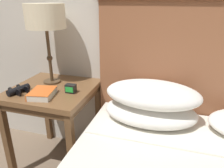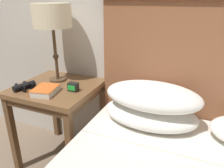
{
  "view_description": "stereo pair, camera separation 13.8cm",
  "coord_description": "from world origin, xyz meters",
  "px_view_note": "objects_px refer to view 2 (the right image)",
  "views": [
    {
      "loc": [
        0.33,
        -0.69,
        1.27
      ],
      "look_at": [
        -0.04,
        0.54,
        0.76
      ],
      "focal_mm": 35.0,
      "sensor_mm": 36.0,
      "label": 1
    },
    {
      "loc": [
        0.46,
        -0.64,
        1.27
      ],
      "look_at": [
        -0.04,
        0.54,
        0.76
      ],
      "focal_mm": 35.0,
      "sensor_mm": 36.0,
      "label": 2
    }
  ],
  "objects_px": {
    "binoculars_pair": "(24,86)",
    "alarm_clock": "(73,87)",
    "book_on_nightstand": "(45,90)",
    "nightstand": "(58,96)",
    "table_lamp": "(52,18)"
  },
  "relations": [
    {
      "from": "table_lamp",
      "to": "binoculars_pair",
      "type": "height_order",
      "value": "table_lamp"
    },
    {
      "from": "book_on_nightstand",
      "to": "binoculars_pair",
      "type": "height_order",
      "value": "binoculars_pair"
    },
    {
      "from": "binoculars_pair",
      "to": "nightstand",
      "type": "bearing_deg",
      "value": 41.35
    },
    {
      "from": "binoculars_pair",
      "to": "alarm_clock",
      "type": "xyz_separation_m",
      "value": [
        0.34,
        0.11,
        0.01
      ]
    },
    {
      "from": "book_on_nightstand",
      "to": "alarm_clock",
      "type": "height_order",
      "value": "alarm_clock"
    },
    {
      "from": "nightstand",
      "to": "binoculars_pair",
      "type": "height_order",
      "value": "binoculars_pair"
    },
    {
      "from": "nightstand",
      "to": "table_lamp",
      "type": "distance_m",
      "value": 0.58
    },
    {
      "from": "table_lamp",
      "to": "alarm_clock",
      "type": "bearing_deg",
      "value": -30.86
    },
    {
      "from": "nightstand",
      "to": "table_lamp",
      "type": "bearing_deg",
      "value": 123.48
    },
    {
      "from": "book_on_nightstand",
      "to": "alarm_clock",
      "type": "relative_size",
      "value": 2.99
    },
    {
      "from": "table_lamp",
      "to": "book_on_nightstand",
      "type": "height_order",
      "value": "table_lamp"
    },
    {
      "from": "book_on_nightstand",
      "to": "binoculars_pair",
      "type": "xyz_separation_m",
      "value": [
        -0.19,
        0.0,
        0.0
      ]
    },
    {
      "from": "binoculars_pair",
      "to": "alarm_clock",
      "type": "height_order",
      "value": "alarm_clock"
    },
    {
      "from": "binoculars_pair",
      "to": "alarm_clock",
      "type": "distance_m",
      "value": 0.36
    },
    {
      "from": "nightstand",
      "to": "alarm_clock",
      "type": "distance_m",
      "value": 0.21
    }
  ]
}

